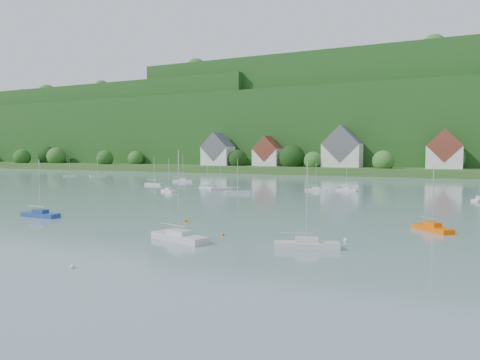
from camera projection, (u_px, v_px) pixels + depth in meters
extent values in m
cube|color=#335821|center=(337.00, 169.00, 204.40)|extent=(600.00, 60.00, 3.00)
cube|color=#184114|center=(364.00, 135.00, 271.20)|extent=(620.00, 160.00, 40.00)
cube|color=#184114|center=(148.00, 132.00, 319.99)|extent=(200.00, 120.00, 52.00)
cube|color=#184114|center=(380.00, 121.00, 261.98)|extent=(240.00, 130.00, 60.00)
sphere|color=#2F6726|center=(56.00, 157.00, 260.04)|extent=(11.19, 11.19, 11.19)
sphere|color=#2F6726|center=(136.00, 159.00, 241.54)|extent=(8.61, 8.61, 8.61)
sphere|color=#195018|center=(105.00, 159.00, 236.43)|extent=(9.03, 9.03, 9.03)
sphere|color=#2F6726|center=(313.00, 161.00, 192.36)|extent=(8.19, 8.19, 8.19)
sphere|color=#2F6726|center=(223.00, 161.00, 213.24)|extent=(6.49, 6.49, 6.49)
sphere|color=#2F6726|center=(449.00, 158.00, 177.31)|extent=(12.16, 12.16, 12.16)
sphere|color=#2F6726|center=(383.00, 161.00, 176.33)|extent=(8.73, 8.73, 8.73)
sphere|color=black|center=(238.00, 159.00, 209.62)|extent=(9.32, 9.32, 9.32)
sphere|color=black|center=(55.00, 158.00, 269.25)|extent=(9.50, 9.50, 9.50)
sphere|color=black|center=(48.00, 156.00, 269.60)|extent=(11.91, 11.91, 11.91)
sphere|color=#195018|center=(22.00, 157.00, 261.80)|extent=(9.91, 9.91, 9.91)
sphere|color=black|center=(292.00, 158.00, 198.79)|extent=(11.92, 11.92, 11.92)
sphere|color=#2F6726|center=(157.00, 84.00, 277.05)|extent=(10.52, 10.52, 10.52)
sphere|color=#2F6726|center=(47.00, 94.00, 327.23)|extent=(13.75, 13.75, 13.75)
sphere|color=#195018|center=(232.00, 88.00, 293.62)|extent=(10.29, 10.29, 10.29)
sphere|color=black|center=(102.00, 96.00, 333.27)|extent=(10.31, 10.31, 10.31)
sphere|color=black|center=(94.00, 91.00, 304.60)|extent=(8.14, 8.14, 8.14)
sphere|color=#2F6726|center=(120.00, 96.00, 332.11)|extent=(7.15, 7.15, 7.15)
sphere|color=black|center=(51.00, 99.00, 355.53)|extent=(11.66, 11.66, 11.66)
sphere|color=black|center=(247.00, 85.00, 276.27)|extent=(7.18, 7.18, 7.18)
sphere|color=#2F6726|center=(102.00, 87.00, 286.84)|extent=(8.89, 8.89, 8.89)
sphere|color=#195018|center=(23.00, 94.00, 321.81)|extent=(7.77, 7.77, 7.77)
sphere|color=black|center=(95.00, 95.00, 330.82)|extent=(9.97, 9.97, 9.97)
sphere|color=#195018|center=(436.00, 56.00, 234.04)|extent=(12.83, 12.83, 12.83)
sphere|color=#2F6726|center=(285.00, 65.00, 255.61)|extent=(8.18, 8.18, 8.18)
sphere|color=#195018|center=(368.00, 69.00, 272.39)|extent=(12.73, 12.73, 12.73)
sphere|color=#195018|center=(478.00, 59.00, 243.16)|extent=(14.65, 14.65, 14.65)
sphere|color=#2F6726|center=(434.00, 47.00, 212.64)|extent=(11.95, 11.95, 11.95)
sphere|color=#2F6726|center=(291.00, 75.00, 287.75)|extent=(7.07, 7.07, 7.07)
sphere|color=black|center=(349.00, 60.00, 241.41)|extent=(8.21, 8.21, 8.21)
sphere|color=#2F6726|center=(325.00, 69.00, 271.01)|extent=(12.24, 12.24, 12.24)
sphere|color=#2F6726|center=(196.00, 69.00, 273.06)|extent=(13.65, 13.65, 13.65)
sphere|color=#195018|center=(295.00, 99.00, 274.83)|extent=(12.01, 12.01, 12.01)
sphere|color=black|center=(358.00, 97.00, 268.77)|extent=(15.72, 15.72, 15.72)
sphere|color=#195018|center=(382.00, 97.00, 258.85)|extent=(10.54, 10.54, 10.54)
sphere|color=#195018|center=(134.00, 114.00, 371.96)|extent=(8.18, 8.18, 8.18)
sphere|color=black|center=(144.00, 112.00, 356.51)|extent=(8.74, 8.74, 8.74)
sphere|color=black|center=(110.00, 109.00, 343.95)|extent=(15.38, 15.38, 15.38)
cube|color=beige|center=(218.00, 156.00, 215.20)|extent=(14.00, 10.00, 9.00)
cube|color=#54555B|center=(218.00, 147.00, 214.91)|extent=(14.00, 10.40, 14.00)
cube|color=beige|center=(267.00, 157.00, 206.61)|extent=(12.00, 9.00, 8.00)
cube|color=brown|center=(267.00, 149.00, 206.35)|extent=(12.00, 9.36, 12.00)
cube|color=beige|center=(342.00, 155.00, 191.02)|extent=(16.00, 11.00, 10.00)
cube|color=#54555B|center=(342.00, 144.00, 190.70)|extent=(16.00, 11.44, 16.00)
cube|color=beige|center=(444.00, 157.00, 172.54)|extent=(13.00, 10.00, 9.00)
cube|color=brown|center=(444.00, 146.00, 172.25)|extent=(13.00, 10.40, 13.00)
cube|color=navy|center=(40.00, 215.00, 64.99)|extent=(6.30, 1.79, 0.63)
cube|color=navy|center=(40.00, 211.00, 64.96)|extent=(2.21, 1.24, 0.50)
cylinder|color=silver|center=(40.00, 186.00, 64.72)|extent=(0.10, 0.10, 7.87)
cylinder|color=silver|center=(36.00, 206.00, 65.31)|extent=(3.46, 0.09, 0.08)
cube|color=silver|center=(307.00, 245.00, 43.79)|extent=(6.60, 3.87, 0.64)
cube|color=silver|center=(307.00, 240.00, 43.75)|extent=(2.52, 1.94, 0.50)
cylinder|color=silver|center=(307.00, 202.00, 43.52)|extent=(0.10, 0.10, 7.97)
cylinder|color=silver|center=(297.00, 233.00, 43.79)|extent=(3.32, 1.28, 0.08)
cube|color=silver|center=(179.00, 238.00, 47.55)|extent=(7.51, 4.08, 0.72)
cube|color=silver|center=(179.00, 232.00, 47.51)|extent=(2.84, 2.11, 0.50)
cylinder|color=silver|center=(179.00, 192.00, 47.24)|extent=(0.10, 0.10, 9.04)
cylinder|color=silver|center=(173.00, 225.00, 48.19)|extent=(3.82, 1.26, 0.08)
cube|color=#EC5A01|center=(432.00, 229.00, 53.54)|extent=(4.99, 5.48, 0.58)
cube|color=#EC5A01|center=(432.00, 224.00, 53.51)|extent=(2.18, 2.28, 0.50)
cylinder|color=silver|center=(433.00, 196.00, 53.29)|extent=(0.10, 0.10, 7.25)
cylinder|color=silver|center=(428.00, 218.00, 54.30)|extent=(2.12, 2.49, 0.08)
sphere|color=silver|center=(72.00, 268.00, 36.43)|extent=(0.42, 0.42, 0.42)
sphere|color=#E06B00|center=(223.00, 236.00, 50.52)|extent=(0.40, 0.40, 0.40)
sphere|color=#E06B00|center=(186.00, 222.00, 60.51)|extent=(0.49, 0.49, 0.49)
sphere|color=silver|center=(345.00, 241.00, 47.42)|extent=(0.44, 0.44, 0.44)
cube|color=silver|center=(238.00, 192.00, 101.38)|extent=(5.81, 4.76, 0.59)
cylinder|color=silver|center=(238.00, 175.00, 101.13)|extent=(0.10, 0.10, 7.42)
cylinder|color=silver|center=(234.00, 187.00, 101.15)|extent=(2.72, 1.94, 0.08)
cube|color=silver|center=(183.00, 181.00, 140.93)|extent=(6.69, 3.12, 0.65)
cube|color=silver|center=(183.00, 179.00, 140.89)|extent=(2.47, 1.71, 0.50)
cylinder|color=silver|center=(183.00, 167.00, 140.65)|extent=(0.10, 0.10, 8.06)
cylinder|color=silver|center=(180.00, 177.00, 141.06)|extent=(3.49, 0.82, 0.08)
cube|color=silver|center=(70.00, 176.00, 173.28)|extent=(4.06, 4.48, 0.47)
cylinder|color=silver|center=(69.00, 167.00, 173.08)|extent=(0.10, 0.10, 5.92)
cylinder|color=silver|center=(68.00, 173.00, 172.91)|extent=(1.73, 2.05, 0.08)
cube|color=silver|center=(480.00, 200.00, 86.23)|extent=(3.35, 4.76, 0.47)
cube|color=silver|center=(480.00, 197.00, 86.20)|extent=(1.58, 1.88, 0.50)
cylinder|color=silver|center=(480.00, 184.00, 86.03)|extent=(0.10, 0.10, 5.86)
cylinder|color=silver|center=(478.00, 194.00, 85.73)|extent=(1.28, 2.32, 0.08)
cube|color=silver|center=(207.00, 187.00, 115.95)|extent=(4.82, 2.23, 0.46)
cylinder|color=silver|center=(207.00, 176.00, 115.75)|extent=(0.10, 0.10, 5.81)
cylinder|color=silver|center=(205.00, 183.00, 116.29)|extent=(2.52, 0.60, 0.08)
cube|color=silver|center=(220.00, 189.00, 110.61)|extent=(4.95, 5.15, 0.56)
cylinder|color=silver|center=(220.00, 174.00, 110.37)|extent=(0.10, 0.10, 6.98)
cylinder|color=silver|center=(217.00, 184.00, 110.22)|extent=(2.16, 2.30, 0.08)
cube|color=silver|center=(316.00, 190.00, 108.44)|extent=(5.29, 2.22, 0.51)
cube|color=silver|center=(316.00, 188.00, 108.41)|extent=(1.93, 1.27, 0.50)
cylinder|color=silver|center=(316.00, 176.00, 108.22)|extent=(0.10, 0.10, 6.41)
cylinder|color=silver|center=(313.00, 185.00, 108.58)|extent=(2.80, 0.52, 0.08)
cube|color=silver|center=(98.00, 175.00, 173.48)|extent=(4.67, 5.84, 0.59)
cylinder|color=silver|center=(97.00, 165.00, 173.23)|extent=(0.10, 0.10, 7.40)
cylinder|color=silver|center=(95.00, 172.00, 172.94)|extent=(1.88, 2.75, 0.08)
cube|color=silver|center=(154.00, 184.00, 126.49)|extent=(6.30, 2.57, 0.61)
cylinder|color=silver|center=(154.00, 170.00, 126.23)|extent=(0.10, 0.10, 7.64)
cylinder|color=silver|center=(152.00, 180.00, 126.91)|extent=(3.34, 0.56, 0.08)
cube|color=silver|center=(169.00, 191.00, 104.60)|extent=(5.86, 4.44, 0.59)
cube|color=silver|center=(169.00, 189.00, 104.56)|extent=(2.35, 2.04, 0.50)
cylinder|color=silver|center=(169.00, 174.00, 104.35)|extent=(0.10, 0.10, 7.32)
cylinder|color=silver|center=(167.00, 186.00, 105.25)|extent=(2.80, 1.74, 0.08)
cube|color=silver|center=(346.00, 190.00, 107.88)|extent=(5.33, 2.13, 0.52)
cube|color=silver|center=(346.00, 188.00, 107.85)|extent=(1.93, 1.25, 0.50)
cylinder|color=silver|center=(347.00, 176.00, 107.66)|extent=(0.10, 0.10, 6.48)
cylinder|color=silver|center=(343.00, 185.00, 108.22)|extent=(2.84, 0.46, 0.08)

